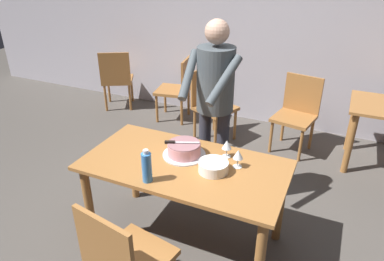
{
  "coord_description": "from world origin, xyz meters",
  "views": [
    {
      "loc": [
        0.99,
        -2.04,
        2.19
      ],
      "look_at": [
        -0.05,
        0.26,
        0.9
      ],
      "focal_mm": 33.07,
      "sensor_mm": 36.0,
      "label": 1
    }
  ],
  "objects_px": {
    "plate_stack": "(213,167)",
    "background_chair_2": "(178,87)",
    "cake_knife": "(175,142)",
    "person_cutting_cake": "(215,96)",
    "cake_on_platter": "(184,150)",
    "background_chair_1": "(297,111)",
    "background_chair_3": "(117,77)",
    "water_bottle": "(147,167)",
    "background_chair_0": "(211,102)",
    "main_dining_table": "(185,177)",
    "chair_near_side": "(124,259)",
    "wine_glass_far": "(238,155)",
    "wine_glass_near": "(227,145)"
  },
  "relations": [
    {
      "from": "plate_stack",
      "to": "background_chair_2",
      "type": "xyz_separation_m",
      "value": [
        -1.36,
        2.14,
        -0.3
      ]
    },
    {
      "from": "cake_knife",
      "to": "person_cutting_cake",
      "type": "distance_m",
      "value": 0.58
    },
    {
      "from": "cake_on_platter",
      "to": "background_chair_2",
      "type": "xyz_separation_m",
      "value": [
        -1.07,
        2.03,
        -0.31
      ]
    },
    {
      "from": "background_chair_1",
      "to": "background_chair_3",
      "type": "relative_size",
      "value": 1.0
    },
    {
      "from": "water_bottle",
      "to": "background_chair_0",
      "type": "xyz_separation_m",
      "value": [
        -0.35,
        2.12,
        -0.37
      ]
    },
    {
      "from": "cake_on_platter",
      "to": "background_chair_2",
      "type": "bearing_deg",
      "value": 117.78
    },
    {
      "from": "cake_on_platter",
      "to": "cake_knife",
      "type": "height_order",
      "value": "cake_knife"
    },
    {
      "from": "main_dining_table",
      "to": "cake_knife",
      "type": "height_order",
      "value": "cake_knife"
    },
    {
      "from": "plate_stack",
      "to": "chair_near_side",
      "type": "xyz_separation_m",
      "value": [
        -0.29,
        -0.77,
        -0.3
      ]
    },
    {
      "from": "main_dining_table",
      "to": "wine_glass_far",
      "type": "height_order",
      "value": "wine_glass_far"
    },
    {
      "from": "cake_on_platter",
      "to": "chair_near_side",
      "type": "distance_m",
      "value": 0.94
    },
    {
      "from": "main_dining_table",
      "to": "water_bottle",
      "type": "xyz_separation_m",
      "value": [
        -0.14,
        -0.31,
        0.23
      ]
    },
    {
      "from": "cake_knife",
      "to": "wine_glass_near",
      "type": "bearing_deg",
      "value": 21.25
    },
    {
      "from": "water_bottle",
      "to": "background_chair_1",
      "type": "xyz_separation_m",
      "value": [
        0.68,
        2.27,
        -0.37
      ]
    },
    {
      "from": "chair_near_side",
      "to": "background_chair_3",
      "type": "bearing_deg",
      "value": 125.78
    },
    {
      "from": "cake_on_platter",
      "to": "background_chair_1",
      "type": "height_order",
      "value": "background_chair_1"
    },
    {
      "from": "background_chair_2",
      "to": "water_bottle",
      "type": "bearing_deg",
      "value": -68.09
    },
    {
      "from": "cake_on_platter",
      "to": "plate_stack",
      "type": "height_order",
      "value": "cake_on_platter"
    },
    {
      "from": "wine_glass_near",
      "to": "background_chair_1",
      "type": "distance_m",
      "value": 1.79
    },
    {
      "from": "wine_glass_near",
      "to": "wine_glass_far",
      "type": "relative_size",
      "value": 1.0
    },
    {
      "from": "cake_knife",
      "to": "background_chair_3",
      "type": "relative_size",
      "value": 0.29
    },
    {
      "from": "chair_near_side",
      "to": "background_chair_3",
      "type": "height_order",
      "value": "same"
    },
    {
      "from": "cake_on_platter",
      "to": "person_cutting_cake",
      "type": "height_order",
      "value": "person_cutting_cake"
    },
    {
      "from": "cake_on_platter",
      "to": "background_chair_0",
      "type": "bearing_deg",
      "value": 104.46
    },
    {
      "from": "cake_on_platter",
      "to": "wine_glass_near",
      "type": "bearing_deg",
      "value": 20.94
    },
    {
      "from": "background_chair_0",
      "to": "wine_glass_near",
      "type": "bearing_deg",
      "value": -64.69
    },
    {
      "from": "main_dining_table",
      "to": "cake_on_platter",
      "type": "xyz_separation_m",
      "value": [
        -0.05,
        0.11,
        0.17
      ]
    },
    {
      "from": "water_bottle",
      "to": "cake_on_platter",
      "type": "bearing_deg",
      "value": 78.6
    },
    {
      "from": "chair_near_side",
      "to": "background_chair_1",
      "type": "distance_m",
      "value": 2.8
    },
    {
      "from": "plate_stack",
      "to": "background_chair_2",
      "type": "relative_size",
      "value": 0.24
    },
    {
      "from": "main_dining_table",
      "to": "wine_glass_near",
      "type": "relative_size",
      "value": 10.77
    },
    {
      "from": "chair_near_side",
      "to": "background_chair_1",
      "type": "height_order",
      "value": "same"
    },
    {
      "from": "main_dining_table",
      "to": "chair_near_side",
      "type": "xyz_separation_m",
      "value": [
        -0.05,
        -0.78,
        -0.14
      ]
    },
    {
      "from": "background_chair_1",
      "to": "main_dining_table",
      "type": "bearing_deg",
      "value": -105.46
    },
    {
      "from": "background_chair_1",
      "to": "background_chair_3",
      "type": "height_order",
      "value": "same"
    },
    {
      "from": "main_dining_table",
      "to": "background_chair_0",
      "type": "bearing_deg",
      "value": 105.23
    },
    {
      "from": "chair_near_side",
      "to": "background_chair_0",
      "type": "relative_size",
      "value": 1.0
    },
    {
      "from": "background_chair_1",
      "to": "chair_near_side",
      "type": "bearing_deg",
      "value": -102.17
    },
    {
      "from": "person_cutting_cake",
      "to": "chair_near_side",
      "type": "xyz_separation_m",
      "value": [
        -0.05,
        -1.39,
        -0.58
      ]
    },
    {
      "from": "wine_glass_near",
      "to": "chair_near_side",
      "type": "height_order",
      "value": "chair_near_side"
    },
    {
      "from": "background_chair_3",
      "to": "wine_glass_near",
      "type": "bearing_deg",
      "value": -38.38
    },
    {
      "from": "background_chair_3",
      "to": "background_chair_0",
      "type": "bearing_deg",
      "value": -10.86
    },
    {
      "from": "background_chair_2",
      "to": "background_chair_1",
      "type": "bearing_deg",
      "value": -6.14
    },
    {
      "from": "cake_on_platter",
      "to": "background_chair_3",
      "type": "distance_m",
      "value": 2.92
    },
    {
      "from": "cake_on_platter",
      "to": "wine_glass_far",
      "type": "distance_m",
      "value": 0.44
    },
    {
      "from": "wine_glass_near",
      "to": "person_cutting_cake",
      "type": "relative_size",
      "value": 0.08
    },
    {
      "from": "cake_on_platter",
      "to": "wine_glass_near",
      "type": "relative_size",
      "value": 2.36
    },
    {
      "from": "person_cutting_cake",
      "to": "background_chair_2",
      "type": "bearing_deg",
      "value": 126.32
    },
    {
      "from": "plate_stack",
      "to": "background_chair_3",
      "type": "distance_m",
      "value": 3.21
    },
    {
      "from": "main_dining_table",
      "to": "wine_glass_near",
      "type": "xyz_separation_m",
      "value": [
        0.25,
        0.23,
        0.22
      ]
    }
  ]
}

